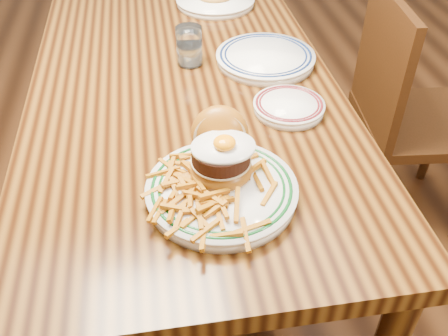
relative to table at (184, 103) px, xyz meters
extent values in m
plane|color=black|center=(0.00, 0.00, -0.66)|extent=(6.00, 6.00, 0.00)
cube|color=black|center=(0.00, 0.00, 0.06)|extent=(0.85, 1.60, 0.05)
cylinder|color=black|center=(-0.36, 0.74, -0.31)|extent=(0.07, 0.07, 0.70)
cylinder|color=black|center=(0.36, 0.74, -0.31)|extent=(0.07, 0.07, 0.70)
cube|color=#391A0B|center=(0.86, 0.10, -0.24)|extent=(0.45, 0.45, 0.04)
cube|color=#391A0B|center=(0.67, 0.12, 0.01)|extent=(0.07, 0.42, 0.44)
cylinder|color=#391A0B|center=(1.05, 0.26, -0.46)|extent=(0.04, 0.04, 0.41)
cylinder|color=#391A0B|center=(0.70, 0.30, -0.46)|extent=(0.04, 0.04, 0.41)
cylinder|color=#391A0B|center=(0.66, -0.06, -0.46)|extent=(0.04, 0.04, 0.41)
cylinder|color=white|center=(0.03, -0.51, 0.10)|extent=(0.31, 0.31, 0.02)
cylinder|color=white|center=(0.03, -0.51, 0.12)|extent=(0.32, 0.32, 0.01)
torus|color=#0C4618|center=(0.03, -0.51, 0.12)|extent=(0.29, 0.29, 0.01)
torus|color=#0C4618|center=(0.03, -0.51, 0.12)|extent=(0.26, 0.26, 0.01)
ellipsoid|color=#985A13|center=(0.04, -0.47, 0.13)|extent=(0.13, 0.13, 0.06)
cylinder|color=tan|center=(0.04, -0.47, 0.16)|extent=(0.13, 0.13, 0.00)
cylinder|color=black|center=(0.04, -0.47, 0.17)|extent=(0.12, 0.12, 0.03)
ellipsoid|color=white|center=(0.04, -0.47, 0.19)|extent=(0.13, 0.11, 0.01)
ellipsoid|color=orange|center=(0.04, -0.48, 0.20)|extent=(0.05, 0.05, 0.03)
ellipsoid|color=#985A13|center=(0.05, -0.40, 0.17)|extent=(0.14, 0.12, 0.14)
cylinder|color=tan|center=(0.04, -0.42, 0.17)|extent=(0.12, 0.05, 0.11)
cylinder|color=white|center=(0.25, -0.22, 0.10)|extent=(0.18, 0.18, 0.02)
cylinder|color=white|center=(0.25, -0.22, 0.11)|extent=(0.18, 0.18, 0.01)
torus|color=#5C151A|center=(0.25, -0.22, 0.11)|extent=(0.17, 0.17, 0.01)
torus|color=#5C151A|center=(0.25, -0.22, 0.11)|extent=(0.16, 0.16, 0.01)
cube|color=silver|center=(0.27, -0.21, 0.11)|extent=(0.11, 0.07, 0.00)
cylinder|color=white|center=(0.25, 0.04, 0.10)|extent=(0.29, 0.29, 0.02)
cylinder|color=white|center=(0.25, 0.04, 0.11)|extent=(0.29, 0.29, 0.01)
torus|color=#0F1E4C|center=(0.25, 0.04, 0.12)|extent=(0.27, 0.27, 0.01)
torus|color=#0F1E4C|center=(0.25, 0.04, 0.12)|extent=(0.24, 0.24, 0.01)
cylinder|color=white|center=(0.03, 0.08, 0.14)|extent=(0.08, 0.08, 0.11)
cylinder|color=silver|center=(0.03, 0.08, 0.12)|extent=(0.06, 0.06, 0.05)
cylinder|color=white|center=(0.17, 0.50, 0.10)|extent=(0.28, 0.28, 0.02)
camera|label=1|loc=(-0.08, -1.26, 0.81)|focal=40.00mm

